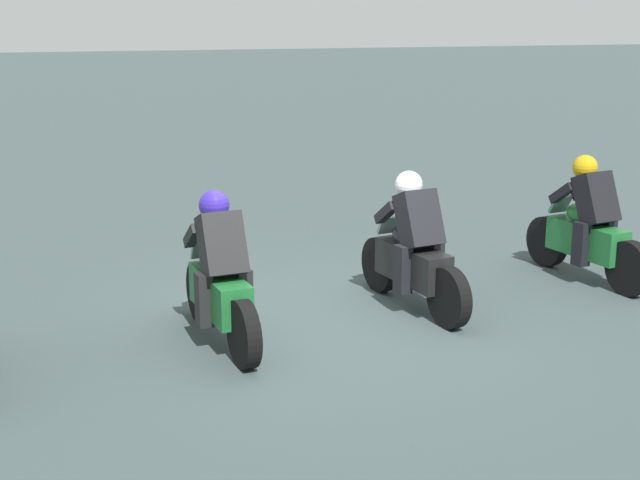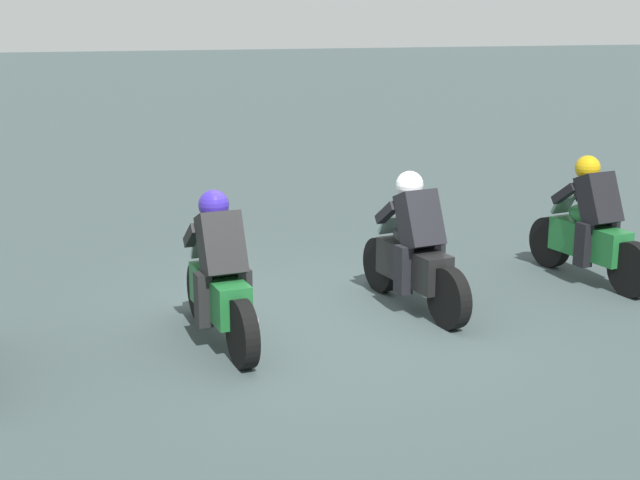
% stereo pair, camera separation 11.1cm
% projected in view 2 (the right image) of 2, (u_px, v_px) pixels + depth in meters
% --- Properties ---
extents(ground_plane, '(120.00, 120.00, 0.00)m').
position_uv_depth(ground_plane, '(323.00, 324.00, 9.59)').
color(ground_plane, '#384646').
extents(rider_lane_a, '(2.03, 0.64, 1.51)m').
position_uv_depth(rider_lane_a, '(591.00, 230.00, 10.95)').
color(rider_lane_a, black).
rests_on(rider_lane_a, ground_plane).
extents(rider_lane_b, '(2.03, 0.62, 1.51)m').
position_uv_depth(rider_lane_b, '(414.00, 254.00, 9.93)').
color(rider_lane_b, black).
rests_on(rider_lane_b, ground_plane).
extents(rider_lane_c, '(2.04, 0.59, 1.51)m').
position_uv_depth(rider_lane_c, '(220.00, 282.00, 8.93)').
color(rider_lane_c, black).
rests_on(rider_lane_c, ground_plane).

